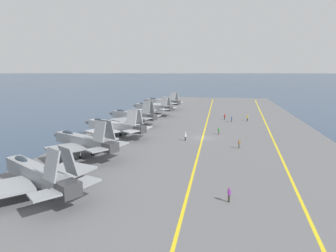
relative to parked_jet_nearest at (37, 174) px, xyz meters
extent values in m
plane|color=#2D425B|center=(32.43, -17.65, -2.77)|extent=(2000.00, 2000.00, 0.00)
cube|color=slate|center=(32.43, -17.65, -2.57)|extent=(186.31, 53.05, 0.40)
cube|color=yellow|center=(32.43, -32.23, -2.37)|extent=(167.38, 10.80, 0.01)
cube|color=yellow|center=(32.43, -17.65, -2.37)|extent=(167.68, 0.36, 0.01)
cube|color=gray|center=(0.19, 0.31, 0.00)|extent=(7.98, 11.52, 1.83)
cone|color=#5B5E60|center=(3.92, 6.46, 0.00)|extent=(2.70, 2.90, 1.73)
cube|color=#38383A|center=(-3.63, -5.98, 0.00)|extent=(2.84, 2.80, 1.55)
ellipsoid|color=#232D38|center=(2.14, 3.53, 0.87)|extent=(2.42, 3.09, 1.00)
cube|color=gray|center=(-3.26, 1.92, -0.59)|extent=(7.83, 7.84, 0.28)
cube|color=gray|center=(3.20, -2.01, -0.59)|extent=(7.06, 6.81, 0.28)
cube|color=gray|center=(-3.75, -4.34, 2.57)|extent=(2.06, 2.52, 3.25)
cube|color=gray|center=(-2.11, -5.33, 2.57)|extent=(2.06, 2.52, 3.25)
cube|color=gray|center=(-5.34, -4.35, 0.00)|extent=(3.65, 3.61, 0.20)
cube|color=gray|center=(-1.39, -6.75, 0.00)|extent=(3.46, 3.20, 0.20)
cylinder|color=#B2B2B7|center=(2.58, 4.24, -1.64)|extent=(0.16, 0.16, 1.47)
cylinder|color=black|center=(2.58, 4.24, -2.07)|extent=(0.50, 0.63, 0.60)
cylinder|color=#B2B2B7|center=(-1.55, -0.10, -1.64)|extent=(0.16, 0.16, 1.47)
cylinder|color=black|center=(-1.55, -0.10, -2.07)|extent=(0.50, 0.63, 0.60)
cylinder|color=#B2B2B7|center=(0.63, -1.42, -1.64)|extent=(0.16, 0.16, 1.47)
cylinder|color=black|center=(0.63, -1.42, -2.07)|extent=(0.50, 0.63, 0.60)
cube|color=gray|center=(15.17, 1.73, 0.32)|extent=(6.90, 11.46, 1.73)
cone|color=#5B5E60|center=(18.29, 7.94, 0.32)|extent=(2.48, 2.76, 1.64)
cube|color=#38383A|center=(11.99, -4.63, 0.32)|extent=(2.65, 2.62, 1.47)
ellipsoid|color=#232D38|center=(16.80, 4.98, 1.14)|extent=(2.15, 3.03, 0.95)
cube|color=gray|center=(11.95, 2.89, -0.24)|extent=(7.22, 7.23, 0.28)
cube|color=gray|center=(18.03, -0.16, -0.24)|extent=(6.08, 6.15, 0.28)
cube|color=gray|center=(11.75, -3.06, 2.81)|extent=(1.89, 2.46, 3.19)
cube|color=gray|center=(13.38, -3.88, 2.81)|extent=(1.89, 2.46, 3.19)
cube|color=gray|center=(10.18, -3.18, 0.32)|extent=(3.60, 3.49, 0.20)
cube|color=gray|center=(14.23, -5.21, 0.32)|extent=(3.33, 2.97, 0.20)
cylinder|color=#B2B2B7|center=(17.16, 5.70, -1.46)|extent=(0.16, 0.16, 1.83)
cylinder|color=black|center=(17.16, 5.70, -2.07)|extent=(0.47, 0.63, 0.60)
cylinder|color=#B2B2B7|center=(13.55, 1.19, -1.46)|extent=(0.16, 0.16, 1.83)
cylinder|color=black|center=(13.55, 1.19, -2.07)|extent=(0.47, 0.63, 0.60)
cylinder|color=#B2B2B7|center=(15.71, 0.10, -1.46)|extent=(0.16, 0.16, 1.83)
cylinder|color=black|center=(15.71, 0.10, -2.07)|extent=(0.47, 0.63, 0.60)
cube|color=#A8AAAF|center=(30.62, 1.99, -0.04)|extent=(6.50, 12.53, 1.73)
cone|color=#5B5E60|center=(33.47, 8.89, -0.04)|extent=(2.45, 2.87, 1.64)
cube|color=#38383A|center=(27.71, -5.07, -0.04)|extent=(2.63, 2.68, 1.47)
ellipsoid|color=#232D38|center=(32.11, 5.60, 0.78)|extent=(2.07, 3.25, 0.95)
cube|color=#A8AAAF|center=(27.24, 2.92, -0.61)|extent=(7.50, 7.57, 0.28)
cube|color=#A8AAAF|center=(33.67, 0.26, -0.61)|extent=(5.98, 6.26, 0.28)
cube|color=#A8AAAF|center=(27.40, -3.44, 2.42)|extent=(1.82, 2.62, 3.16)
cube|color=#A8AAAF|center=(29.08, -4.13, 2.42)|extent=(1.82, 2.62, 3.16)
cube|color=#A8AAAF|center=(25.81, -3.72, -0.04)|extent=(3.67, 3.55, 0.20)
cube|color=#A8AAAF|center=(30.00, -5.45, -0.04)|extent=(3.26, 2.98, 0.20)
cylinder|color=#B2B2B7|center=(32.44, 6.40, -1.64)|extent=(0.16, 0.16, 1.46)
cylinder|color=black|center=(32.44, 6.40, -2.07)|extent=(0.43, 0.64, 0.60)
cylinder|color=#B2B2B7|center=(29.00, 1.25, -1.64)|extent=(0.16, 0.16, 1.46)
cylinder|color=black|center=(29.00, 1.25, -2.07)|extent=(0.43, 0.64, 0.60)
cylinder|color=#B2B2B7|center=(31.24, 0.32, -1.64)|extent=(0.16, 0.16, 1.46)
cylinder|color=black|center=(31.24, 0.32, -2.07)|extent=(0.43, 0.64, 0.60)
cube|color=gray|center=(44.35, 1.90, 0.19)|extent=(5.47, 11.15, 1.74)
cone|color=#5B5E60|center=(46.57, 8.03, 0.19)|extent=(2.28, 2.56, 1.66)
cube|color=#38383A|center=(42.07, -4.38, 0.19)|extent=(2.50, 2.40, 1.48)
ellipsoid|color=#232D38|center=(45.51, 5.11, 1.01)|extent=(1.83, 2.90, 0.96)
cube|color=gray|center=(40.75, 2.80, -0.38)|extent=(7.38, 7.17, 0.28)
cube|color=gray|center=(47.68, 0.29, -0.38)|extent=(6.10, 5.41, 0.28)
cube|color=gray|center=(41.62, -2.93, 2.66)|extent=(1.63, 2.33, 3.15)
cube|color=gray|center=(43.34, -3.55, 2.66)|extent=(1.63, 2.33, 3.15)
cube|color=gray|center=(40.09, -3.18, 0.19)|extent=(3.49, 3.24, 0.20)
cube|color=gray|center=(44.36, -4.73, 0.19)|extent=(3.12, 2.58, 0.20)
cylinder|color=#B2B2B7|center=(45.77, 5.82, -1.53)|extent=(0.16, 0.16, 1.69)
cylinder|color=black|center=(45.77, 5.82, -2.07)|extent=(0.41, 0.64, 0.60)
cylinder|color=#B2B2B7|center=(42.81, 1.24, -1.53)|extent=(0.16, 0.16, 1.69)
cylinder|color=black|center=(42.81, 1.24, -2.07)|extent=(0.41, 0.64, 0.60)
cylinder|color=#B2B2B7|center=(45.11, 0.41, -1.53)|extent=(0.16, 0.16, 1.69)
cylinder|color=black|center=(45.11, 0.41, -2.07)|extent=(0.41, 0.64, 0.60)
cube|color=#9EA3A8|center=(61.41, 0.32, 0.27)|extent=(6.32, 11.13, 1.61)
cone|color=#5B5E60|center=(64.23, 6.39, 0.27)|extent=(2.30, 2.62, 1.53)
cube|color=#38383A|center=(58.51, -5.90, 0.27)|extent=(2.46, 2.47, 1.37)
ellipsoid|color=#232D38|center=(62.89, 3.50, 1.03)|extent=(1.98, 2.92, 0.88)
cube|color=#9EA3A8|center=(58.38, 1.30, -0.25)|extent=(6.80, 6.84, 0.28)
cube|color=#9EA3A8|center=(64.11, -1.37, -0.25)|extent=(5.57, 5.79, 0.28)
cube|color=#9EA3A8|center=(58.28, -4.41, 2.42)|extent=(1.69, 2.33, 2.66)
cube|color=#9EA3A8|center=(59.80, -5.12, 2.42)|extent=(1.69, 2.33, 2.66)
cube|color=#9EA3A8|center=(56.71, -4.54, 0.27)|extent=(3.54, 3.39, 0.20)
cube|color=#9EA3A8|center=(60.71, -6.40, 0.27)|extent=(3.27, 2.83, 0.20)
cylinder|color=#B2B2B7|center=(63.21, 4.20, -1.45)|extent=(0.16, 0.16, 1.84)
cylinder|color=black|center=(63.21, 4.20, -2.07)|extent=(0.45, 0.64, 0.60)
cylinder|color=#B2B2B7|center=(59.89, -0.27, -1.45)|extent=(0.16, 0.16, 1.84)
cylinder|color=black|center=(59.89, -0.27, -2.07)|extent=(0.45, 0.64, 0.60)
cylinder|color=#B2B2B7|center=(61.93, -1.22, -1.45)|extent=(0.16, 0.16, 1.84)
cylinder|color=black|center=(61.93, -1.22, -2.07)|extent=(0.45, 0.64, 0.60)
cube|color=#9EA3A8|center=(76.48, 0.27, 0.37)|extent=(5.95, 11.34, 1.74)
cone|color=#5B5E60|center=(79.00, 6.48, 0.37)|extent=(2.35, 2.64, 1.66)
cube|color=#38383A|center=(73.90, -6.09, 0.37)|extent=(2.56, 2.49, 1.48)
ellipsoid|color=#232D38|center=(77.80, 3.52, 1.19)|extent=(1.94, 2.96, 0.96)
cube|color=#9EA3A8|center=(72.81, 1.34, -0.20)|extent=(7.69, 7.49, 0.28)
cube|color=#9EA3A8|center=(79.87, -1.52, -0.20)|extent=(6.52, 5.76, 0.28)
cube|color=#9EA3A8|center=(73.53, -4.59, 2.55)|extent=(1.59, 2.33, 2.59)
cube|color=#9EA3A8|center=(75.22, -5.27, 2.55)|extent=(1.59, 2.33, 2.59)
cube|color=#9EA3A8|center=(71.98, -4.80, 0.37)|extent=(3.53, 3.34, 0.20)
cube|color=#9EA3A8|center=(76.19, -6.51, 0.37)|extent=(3.19, 2.72, 0.20)
cylinder|color=#B2B2B7|center=(78.09, 4.24, -1.44)|extent=(0.16, 0.16, 1.87)
cylinder|color=black|center=(78.09, 4.24, -2.07)|extent=(0.43, 0.64, 0.60)
cylinder|color=#B2B2B7|center=(74.91, -0.36, -1.44)|extent=(0.16, 0.16, 1.87)
cylinder|color=black|center=(74.91, -0.36, -2.07)|extent=(0.43, 0.64, 0.60)
cylinder|color=#B2B2B7|center=(77.17, -1.27, -1.44)|extent=(0.16, 0.16, 1.87)
cylinder|color=black|center=(77.17, -1.27, -2.07)|extent=(0.43, 0.64, 0.60)
cylinder|color=#232328|center=(29.13, -14.29, -1.94)|extent=(0.24, 0.24, 0.86)
cube|color=white|center=(29.13, -14.29, -1.22)|extent=(0.45, 0.39, 0.58)
sphere|color=#9E7051|center=(29.13, -14.29, -0.80)|extent=(0.22, 0.22, 0.22)
sphere|color=white|center=(29.13, -14.29, -0.74)|extent=(0.24, 0.24, 0.24)
cylinder|color=#383328|center=(1.28, -22.41, -1.92)|extent=(0.24, 0.24, 0.90)
cube|color=purple|center=(1.28, -22.41, -1.21)|extent=(0.44, 0.37, 0.52)
sphere|color=tan|center=(1.28, -22.41, -0.82)|extent=(0.22, 0.22, 0.22)
sphere|color=purple|center=(1.28, -22.41, -0.76)|extent=(0.24, 0.24, 0.24)
cylinder|color=#232328|center=(55.53, -28.88, -1.91)|extent=(0.24, 0.24, 0.94)
cube|color=yellow|center=(55.53, -28.88, -1.15)|extent=(0.45, 0.38, 0.57)
sphere|color=tan|center=(55.53, -28.88, -0.74)|extent=(0.22, 0.22, 0.22)
sphere|color=yellow|center=(55.53, -28.88, -0.68)|extent=(0.24, 0.24, 0.24)
cylinder|color=#4C473D|center=(36.25, -21.03, -1.96)|extent=(0.24, 0.24, 0.84)
cube|color=green|center=(36.25, -21.03, -1.26)|extent=(0.45, 0.46, 0.55)
sphere|color=beige|center=(36.25, -21.03, -0.86)|extent=(0.22, 0.22, 0.22)
sphere|color=green|center=(36.25, -21.03, -0.80)|extent=(0.24, 0.24, 0.24)
cylinder|color=#232328|center=(56.96, -22.54, -1.96)|extent=(0.24, 0.24, 0.82)
cube|color=red|center=(56.96, -22.54, -1.27)|extent=(0.36, 0.44, 0.55)
sphere|color=beige|center=(56.96, -22.54, -0.87)|extent=(0.22, 0.22, 0.22)
sphere|color=red|center=(56.96, -22.54, -0.81)|extent=(0.24, 0.24, 0.24)
cylinder|color=#4C473D|center=(24.87, -24.85, -1.94)|extent=(0.24, 0.24, 0.87)
cube|color=brown|center=(24.87, -24.85, -1.24)|extent=(0.40, 0.46, 0.52)
sphere|color=beige|center=(24.87, -24.85, -0.85)|extent=(0.22, 0.22, 0.22)
sphere|color=brown|center=(24.87, -24.85, -0.79)|extent=(0.24, 0.24, 0.24)
cylinder|color=#4C473D|center=(53.25, -24.43, -1.93)|extent=(0.24, 0.24, 0.88)
cube|color=#284CB2|center=(53.25, -24.43, -1.20)|extent=(0.41, 0.30, 0.59)
sphere|color=beige|center=(53.25, -24.43, -0.78)|extent=(0.22, 0.22, 0.22)
sphere|color=#284CB2|center=(53.25, -24.43, -0.72)|extent=(0.24, 0.24, 0.24)
camera|label=1|loc=(-30.48, -21.08, 12.20)|focal=32.00mm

